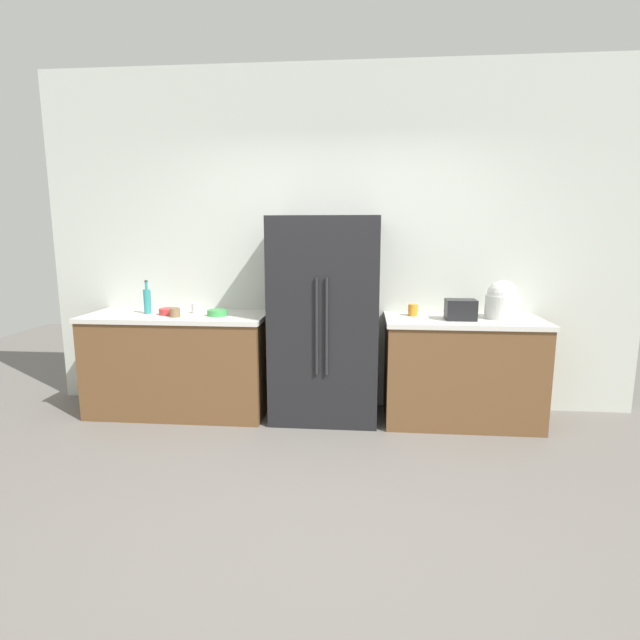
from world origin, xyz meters
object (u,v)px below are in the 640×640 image
object	(u,v)px
rice_cooker	(502,301)
cup_c	(196,308)
bowl_b	(217,313)
bottle_a	(147,301)
cup_b	(471,311)
bowl_a	(169,311)
cup_d	(413,310)
toaster	(461,310)
refrigerator	(325,320)
cup_a	(175,313)

from	to	relation	value
rice_cooker	cup_c	xyz separation A→B (m)	(-2.65, 0.03, -0.10)
cup_c	bowl_b	xyz separation A→B (m)	(0.23, -0.11, -0.02)
bottle_a	bowl_b	size ratio (longest dim) A/B	1.68
cup_b	bowl_a	bearing A→B (deg)	-175.64
cup_d	bottle_a	bearing A→B (deg)	-177.55
cup_d	bowl_a	distance (m)	2.14
toaster	cup_d	size ratio (longest dim) A/B	2.44
refrigerator	bottle_a	xyz separation A→B (m)	(-1.58, 0.00, 0.15)
toaster	cup_c	world-z (taller)	toaster
toaster	rice_cooker	size ratio (longest dim) A/B	0.76
bottle_a	cup_d	world-z (taller)	bottle_a
cup_b	bottle_a	bearing A→B (deg)	-176.42
rice_cooker	bowl_a	xyz separation A→B (m)	(-2.87, -0.06, -0.12)
bottle_a	cup_d	bearing A→B (deg)	2.45
rice_cooker	cup_c	size ratio (longest dim) A/B	3.50
cup_c	cup_d	xyz separation A→B (m)	(1.92, 0.04, 0.00)
cup_a	bowl_b	xyz separation A→B (m)	(0.34, 0.10, -0.01)
cup_a	bowl_a	xyz separation A→B (m)	(-0.10, 0.12, -0.01)
bottle_a	cup_c	distance (m)	0.43
bowl_b	bottle_a	bearing A→B (deg)	175.98
toaster	bowl_b	distance (m)	2.07
cup_d	bowl_a	bearing A→B (deg)	-176.69
cup_b	cup_d	xyz separation A→B (m)	(-0.51, -0.08, 0.01)
bottle_a	cup_d	distance (m)	2.35
bottle_a	refrigerator	bearing A→B (deg)	-0.15
bottle_a	cup_d	xyz separation A→B (m)	(2.34, 0.10, -0.07)
rice_cooker	bottle_a	distance (m)	3.07
refrigerator	cup_c	xyz separation A→B (m)	(-1.16, 0.07, 0.08)
cup_a	bowl_b	bearing A→B (deg)	16.45
bottle_a	bowl_b	distance (m)	0.66
rice_cooker	cup_c	bearing A→B (deg)	179.35
bottle_a	rice_cooker	bearing A→B (deg)	0.62
cup_a	toaster	bearing A→B (deg)	1.90
cup_b	rice_cooker	bearing A→B (deg)	-33.16
bottle_a	bowl_b	world-z (taller)	bottle_a
bowl_a	bowl_b	distance (m)	0.44
cup_c	bowl_b	bearing A→B (deg)	-25.49
cup_b	bowl_b	size ratio (longest dim) A/B	0.52
bowl_b	bowl_a	bearing A→B (deg)	177.09
bowl_b	cup_a	bearing A→B (deg)	-163.55
bowl_a	bowl_b	world-z (taller)	bowl_a
toaster	bottle_a	xyz separation A→B (m)	(-2.72, 0.07, 0.03)
bottle_a	bowl_a	xyz separation A→B (m)	(0.21, -0.02, -0.09)
cup_b	cup_c	distance (m)	2.43
toaster	cup_a	distance (m)	2.41
cup_d	cup_a	bearing A→B (deg)	-173.09
refrigerator	cup_d	world-z (taller)	refrigerator
bottle_a	cup_b	world-z (taller)	bottle_a
refrigerator	toaster	xyz separation A→B (m)	(1.13, -0.06, 0.11)
cup_a	cup_c	size ratio (longest dim) A/B	0.96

